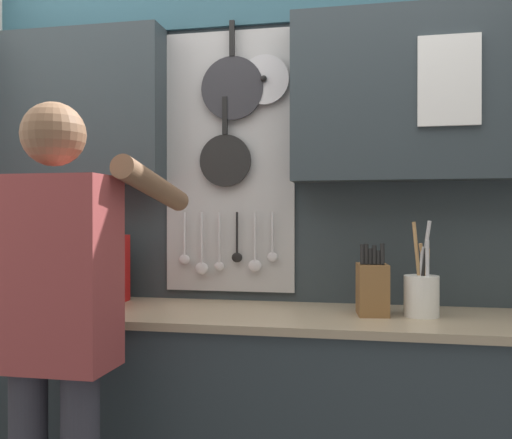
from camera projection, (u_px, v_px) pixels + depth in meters
The scene contains 6 objects.
base_cabinet_counter at pixel (261, 431), 2.21m from camera, with size 2.63×0.60×0.92m.
back_wall_unit at pixel (278, 166), 2.46m from camera, with size 3.20×0.22×2.50m.
microwave at pixel (54, 270), 2.40m from camera, with size 0.53×0.35×0.29m.
knife_block at pixel (372, 288), 2.14m from camera, with size 0.13×0.16×0.27m.
utensil_crock at pixel (422, 293), 2.11m from camera, with size 0.13×0.13×0.36m.
person at pixel (56, 314), 1.81m from camera, with size 0.54×0.65×1.65m.
Camera 1 is at (0.42, -2.17, 1.29)m, focal length 40.00 mm.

